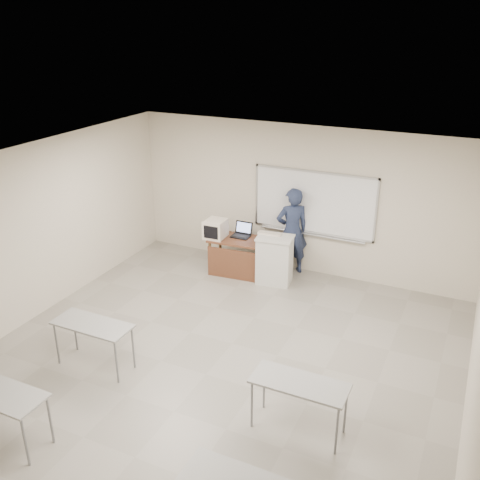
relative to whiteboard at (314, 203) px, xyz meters
The scene contains 10 objects.
floor 4.25m from the whiteboard, 94.32° to the right, with size 7.00×8.00×0.01m, color gray.
whiteboard is the anchor object (origin of this frame).
student_desks 5.39m from the whiteboard, 93.23° to the right, with size 4.40×2.20×0.73m.
instructor_desk 1.74m from the whiteboard, 147.65° to the right, with size 1.34×0.67×0.75m.
podium 1.35m from the whiteboard, 123.07° to the right, with size 0.69×0.51×0.97m.
crt_monitor 2.02m from the whiteboard, 155.98° to the right, with size 0.40×0.45×0.38m.
laptop 1.57m from the whiteboard, 159.02° to the right, with size 0.37×0.34×0.27m.
mouse 1.23m from the whiteboard, 132.77° to the right, with size 0.10×0.06×0.04m, color #A4A7AC.
keyboard 1.07m from the whiteboard, 133.38° to the right, with size 0.46×0.15×0.03m, color beige.
presenter 0.71m from the whiteboard, 153.20° to the right, with size 0.66×0.43×1.80m, color black.
Camera 1 is at (3.22, -5.67, 4.87)m, focal length 40.00 mm.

